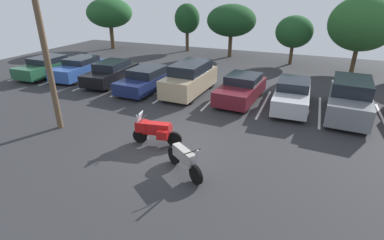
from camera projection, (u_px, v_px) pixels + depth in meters
ground at (168, 147)px, 12.25m from camera, size 44.00×44.00×0.10m
motorcycle_touring at (155, 130)px, 12.09m from camera, size 2.11×0.96×1.40m
motorcycle_second at (184, 159)px, 10.16m from camera, size 1.85×1.33×1.34m
parking_stripes at (192, 94)px, 18.26m from camera, size 26.80×4.78×0.01m
car_green at (47, 66)px, 21.94m from camera, size 1.97×4.69×1.43m
car_blue at (79, 68)px, 21.41m from camera, size 2.11×4.44×1.45m
car_black at (111, 73)px, 20.24m from camera, size 2.12×4.75×1.48m
car_navy at (147, 79)px, 18.81m from camera, size 2.08×4.68×1.43m
car_tan at (190, 79)px, 18.07m from camera, size 2.04×4.86×1.92m
car_maroon at (241, 89)px, 16.94m from camera, size 2.24×4.46×1.48m
car_silver at (292, 94)px, 16.00m from camera, size 1.85×4.83×1.53m
car_grey at (349, 99)px, 14.71m from camera, size 2.21×4.72×1.89m
utility_pole at (39, 19)px, 11.88m from camera, size 0.58×1.77×9.41m
tree_right at (231, 21)px, 27.20m from camera, size 4.57×4.57×4.84m
tree_center at (187, 19)px, 30.09m from camera, size 2.58×2.58×4.75m
tree_rear at (109, 13)px, 31.05m from camera, size 4.76×4.76×5.27m
tree_far_left at (294, 32)px, 24.62m from camera, size 3.08×3.08×4.07m
tree_far_right at (362, 24)px, 21.71m from camera, size 4.80×4.80×5.70m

